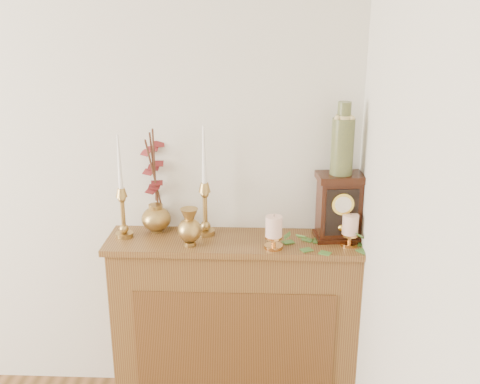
{
  "coord_description": "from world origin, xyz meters",
  "views": [
    {
      "loc": [
        1.53,
        -0.39,
        2.0
      ],
      "look_at": [
        1.43,
        2.05,
        1.19
      ],
      "focal_mm": 42.0,
      "sensor_mm": 36.0,
      "label": 1
    }
  ],
  "objects_px": {
    "mantel_clock": "(339,207)",
    "ceramic_vase": "(343,142)",
    "candlestick_center": "(205,200)",
    "candlestick_left": "(122,205)",
    "ginger_jar": "(155,183)",
    "bud_vase": "(190,228)"
  },
  "relations": [
    {
      "from": "ginger_jar",
      "to": "ceramic_vase",
      "type": "xyz_separation_m",
      "value": [
        0.9,
        -0.08,
        0.24
      ]
    },
    {
      "from": "candlestick_left",
      "to": "ceramic_vase",
      "type": "xyz_separation_m",
      "value": [
        1.03,
        0.03,
        0.31
      ]
    },
    {
      "from": "mantel_clock",
      "to": "bud_vase",
      "type": "bearing_deg",
      "value": -177.18
    },
    {
      "from": "ceramic_vase",
      "to": "candlestick_center",
      "type": "bearing_deg",
      "value": 178.23
    },
    {
      "from": "bud_vase",
      "to": "mantel_clock",
      "type": "xyz_separation_m",
      "value": [
        0.7,
        0.12,
        0.07
      ]
    },
    {
      "from": "mantel_clock",
      "to": "ceramic_vase",
      "type": "xyz_separation_m",
      "value": [
        -0.0,
        0.0,
        0.32
      ]
    },
    {
      "from": "candlestick_left",
      "to": "mantel_clock",
      "type": "height_order",
      "value": "candlestick_left"
    },
    {
      "from": "candlestick_center",
      "to": "ginger_jar",
      "type": "xyz_separation_m",
      "value": [
        -0.25,
        0.06,
        0.06
      ]
    },
    {
      "from": "candlestick_left",
      "to": "mantel_clock",
      "type": "relative_size",
      "value": 1.56
    },
    {
      "from": "mantel_clock",
      "to": "candlestick_center",
      "type": "bearing_deg",
      "value": 171.45
    },
    {
      "from": "mantel_clock",
      "to": "ceramic_vase",
      "type": "relative_size",
      "value": 0.96
    },
    {
      "from": "candlestick_center",
      "to": "ceramic_vase",
      "type": "relative_size",
      "value": 1.61
    },
    {
      "from": "candlestick_left",
      "to": "bud_vase",
      "type": "height_order",
      "value": "candlestick_left"
    },
    {
      "from": "bud_vase",
      "to": "ginger_jar",
      "type": "relative_size",
      "value": 0.34
    },
    {
      "from": "candlestick_left",
      "to": "bud_vase",
      "type": "relative_size",
      "value": 2.77
    },
    {
      "from": "candlestick_center",
      "to": "candlestick_left",
      "type": "bearing_deg",
      "value": -173.1
    },
    {
      "from": "ginger_jar",
      "to": "ceramic_vase",
      "type": "bearing_deg",
      "value": -5.41
    },
    {
      "from": "bud_vase",
      "to": "ceramic_vase",
      "type": "relative_size",
      "value": 0.54
    },
    {
      "from": "mantel_clock",
      "to": "ceramic_vase",
      "type": "height_order",
      "value": "ceramic_vase"
    },
    {
      "from": "bud_vase",
      "to": "ginger_jar",
      "type": "bearing_deg",
      "value": 133.85
    },
    {
      "from": "ceramic_vase",
      "to": "candlestick_left",
      "type": "bearing_deg",
      "value": -178.47
    },
    {
      "from": "candlestick_left",
      "to": "mantel_clock",
      "type": "distance_m",
      "value": 1.03
    }
  ]
}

